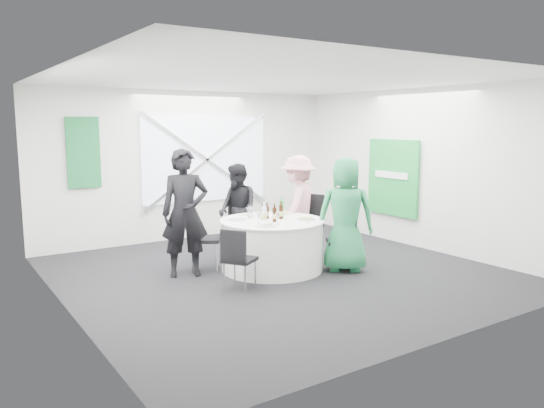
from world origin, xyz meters
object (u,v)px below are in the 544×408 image
chair_back_right (309,219)px  banquet_table (272,245)px  person_man_back_left (185,213)px  person_man_back (238,209)px  chair_front_right (346,236)px  person_woman_green (346,214)px  green_water_bottle (281,210)px  chair_front_left (237,255)px  chair_back (243,219)px  chair_back_left (199,233)px  clear_water_bottle (264,215)px  person_woman_pink (298,205)px

chair_back_right → banquet_table: bearing=-90.0°
person_man_back_left → person_man_back: (1.26, 0.69, -0.15)m
chair_back_right → chair_front_right: bearing=-30.7°
chair_front_right → person_woman_green: person_woman_green is taller
person_man_back → green_water_bottle: (0.15, -1.07, 0.12)m
chair_front_right → person_man_back_left: person_man_back_left is taller
chair_front_left → person_man_back_left: 1.17m
chair_front_left → person_man_back_left: bearing=-20.4°
chair_back → chair_front_left: bearing=-113.2°
person_man_back_left → green_water_bottle: (1.42, -0.37, -0.03)m
chair_front_left → person_woman_green: bearing=-123.9°
chair_back_right → green_water_bottle: size_ratio=3.15×
chair_front_right → chair_front_left: 1.90m
chair_back → person_woman_green: size_ratio=0.58×
person_woman_green → green_water_bottle: bearing=-9.7°
banquet_table → chair_front_left: size_ratio=1.87×
chair_back_left → chair_front_right: bearing=-90.6°
banquet_table → chair_back: bearing=80.8°
chair_back_right → person_man_back_left: person_man_back_left is taller
chair_front_right → clear_water_bottle: 1.29m
chair_front_right → person_man_back: (-0.89, 1.71, 0.26)m
person_woman_green → clear_water_bottle: 1.21m
person_man_back_left → person_woman_green: person_man_back_left is taller
chair_back → green_water_bottle: (0.01, -1.15, 0.31)m
chair_front_right → person_woman_green: bearing=-15.4°
green_water_bottle → person_man_back: bearing=98.3°
banquet_table → chair_front_left: bearing=-146.6°
banquet_table → chair_back: 1.23m
chair_back_right → clear_water_bottle: (-1.25, -0.56, 0.28)m
banquet_table → person_woman_pink: 1.17m
person_woman_pink → green_water_bottle: 0.89m
person_man_back_left → person_woman_pink: (2.12, 0.16, -0.09)m
chair_back_left → clear_water_bottle: bearing=-100.4°
person_woman_green → clear_water_bottle: bearing=9.0°
chair_back → clear_water_bottle: size_ratio=3.48×
chair_back_right → clear_water_bottle: size_ratio=3.55×
green_water_bottle → banquet_table: bearing=-166.5°
person_man_back → person_woman_green: bearing=27.5°
banquet_table → green_water_bottle: size_ratio=4.86×
person_man_back_left → person_woman_green: (2.08, -1.08, -0.07)m
chair_front_left → chair_front_right: bearing=-122.1°
chair_back → chair_back_right: (0.86, -0.72, 0.01)m
person_woman_pink → green_water_bottle: size_ratio=5.19×
banquet_table → chair_back: chair_back is taller
chair_back_left → person_woman_pink: person_woman_pink is taller
chair_front_left → clear_water_bottle: size_ratio=2.94×
person_woman_green → green_water_bottle: person_woman_green is taller
banquet_table → chair_front_right: (0.94, -0.60, 0.13)m
person_man_back_left → green_water_bottle: bearing=4.5°
chair_front_left → person_woman_pink: 2.27m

